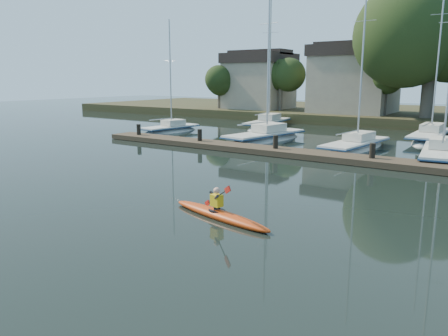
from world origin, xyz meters
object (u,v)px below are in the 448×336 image
Objects in this scene: sailboat_5 at (268,129)px; sailboat_6 at (429,142)px; dock at (320,156)px; sailboat_1 at (265,144)px; sailboat_3 at (441,163)px; sailboat_2 at (355,152)px; sailboat_0 at (170,134)px; kayak at (219,213)px.

sailboat_5 is 0.96× the size of sailboat_6.
sailboat_5 reaches higher than dock.
sailboat_1 reaches higher than sailboat_3.
sailboat_2 reaches higher than sailboat_3.
sailboat_6 is at bearing 46.58° from sailboat_1.
sailboat_1 is at bearing 5.80° from sailboat_0.
sailboat_2 is (0.59, 4.66, -0.38)m from dock.
sailboat_3 is (5.99, 3.75, -0.41)m from dock.
dock is 13.31m from sailboat_6.
dock is at bearing -27.69° from sailboat_1.
sailboat_0 is at bearing -159.04° from sailboat_6.
sailboat_6 reaches higher than kayak.
dock is 2.28× the size of sailboat_1.
sailboat_0 is at bearing -126.67° from sailboat_5.
sailboat_3 is 0.84× the size of sailboat_6.
kayak is 16.88m from sailboat_3.
sailboat_6 is (14.97, -1.08, 0.01)m from sailboat_5.
dock is 16.90m from sailboat_0.
kayak is 0.14× the size of dock.
sailboat_6 is at bearing 74.13° from sailboat_2.
kayak is 0.30× the size of sailboat_5.
sailboat_3 reaches higher than dock.
sailboat_1 is at bearing 127.04° from kayak.
sailboat_3 is at bearing 32.08° from dock.
sailboat_1 is 12.98m from sailboat_6.
sailboat_0 reaches higher than kayak.
sailboat_6 reaches higher than dock.
dock is (-1.42, 12.50, 0.03)m from kayak.
sailboat_3 is at bearing -37.57° from sailboat_5.
sailboat_5 is at bearing 66.98° from sailboat_0.
sailboat_6 is (3.25, 8.07, -0.01)m from sailboat_2.
dock is at bearing -58.27° from sailboat_5.
sailboat_2 is (7.06, -0.20, 0.02)m from sailboat_1.
kayak is 0.43× the size of sailboat_0.
sailboat_5 is at bearing 126.70° from sailboat_1.
kayak is at bearing -38.34° from sailboat_0.
sailboat_1 reaches higher than sailboat_2.
sailboat_5 reaches higher than sailboat_2.
sailboat_3 is (12.46, -1.10, 0.00)m from sailboat_1.
sailboat_5 is at bearing 148.07° from sailboat_2.
sailboat_1 is 10.10m from sailboat_5.
kayak is at bearing -95.73° from sailboat_6.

